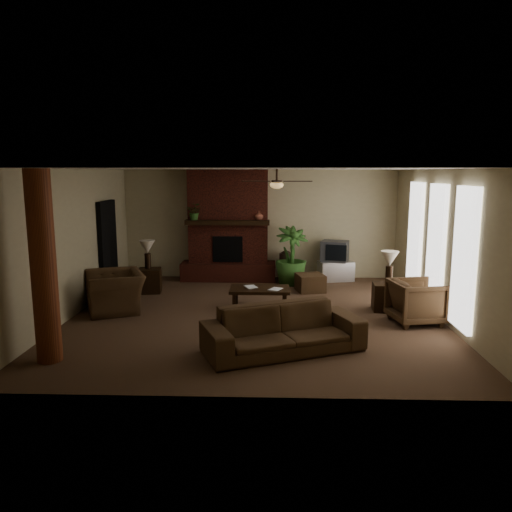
{
  "coord_description": "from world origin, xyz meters",
  "views": [
    {
      "loc": [
        0.32,
        -9.18,
        2.76
      ],
      "look_at": [
        0.0,
        0.4,
        1.1
      ],
      "focal_mm": 34.45,
      "sensor_mm": 36.0,
      "label": 1
    }
  ],
  "objects_px": {
    "floor_plant": "(291,268)",
    "lamp_left": "(147,249)",
    "ottoman": "(310,283)",
    "floor_vase": "(286,264)",
    "armchair_right": "(417,300)",
    "sofa": "(283,322)",
    "side_table_right": "(386,297)",
    "coffee_table": "(260,291)",
    "tv_stand": "(336,271)",
    "lamp_right": "(390,261)",
    "log_column": "(43,268)",
    "side_table_left": "(150,280)",
    "armchair_left": "(115,285)"
  },
  "relations": [
    {
      "from": "floor_plant",
      "to": "side_table_right",
      "type": "bearing_deg",
      "value": -51.16
    },
    {
      "from": "lamp_left",
      "to": "side_table_right",
      "type": "distance_m",
      "value": 5.37
    },
    {
      "from": "armchair_right",
      "to": "tv_stand",
      "type": "distance_m",
      "value": 3.69
    },
    {
      "from": "floor_plant",
      "to": "lamp_left",
      "type": "xyz_separation_m",
      "value": [
        -3.33,
        -0.86,
        0.6
      ]
    },
    {
      "from": "log_column",
      "to": "armchair_left",
      "type": "height_order",
      "value": "log_column"
    },
    {
      "from": "tv_stand",
      "to": "lamp_left",
      "type": "xyz_separation_m",
      "value": [
        -4.48,
        -1.32,
        0.75
      ]
    },
    {
      "from": "armchair_right",
      "to": "coffee_table",
      "type": "xyz_separation_m",
      "value": [
        -2.89,
        0.86,
        -0.07
      ]
    },
    {
      "from": "log_column",
      "to": "tv_stand",
      "type": "relative_size",
      "value": 3.29
    },
    {
      "from": "armchair_right",
      "to": "floor_plant",
      "type": "height_order",
      "value": "armchair_right"
    },
    {
      "from": "ottoman",
      "to": "armchair_right",
      "type": "bearing_deg",
      "value": -53.41
    },
    {
      "from": "sofa",
      "to": "armchair_left",
      "type": "relative_size",
      "value": 2.03
    },
    {
      "from": "armchair_left",
      "to": "tv_stand",
      "type": "relative_size",
      "value": 1.41
    },
    {
      "from": "coffee_table",
      "to": "log_column",
      "type": "bearing_deg",
      "value": -136.43
    },
    {
      "from": "log_column",
      "to": "tv_stand",
      "type": "xyz_separation_m",
      "value": [
        4.89,
        5.55,
        -1.15
      ]
    },
    {
      "from": "side_table_left",
      "to": "lamp_left",
      "type": "bearing_deg",
      "value": 128.95
    },
    {
      "from": "sofa",
      "to": "armchair_left",
      "type": "height_order",
      "value": "armchair_left"
    },
    {
      "from": "coffee_table",
      "to": "armchair_left",
      "type": "bearing_deg",
      "value": -175.48
    },
    {
      "from": "floor_vase",
      "to": "floor_plant",
      "type": "bearing_deg",
      "value": -76.19
    },
    {
      "from": "sofa",
      "to": "floor_plant",
      "type": "height_order",
      "value": "sofa"
    },
    {
      "from": "sofa",
      "to": "lamp_right",
      "type": "xyz_separation_m",
      "value": [
        2.15,
        2.39,
        0.52
      ]
    },
    {
      "from": "log_column",
      "to": "ottoman",
      "type": "distance_m",
      "value": 6.16
    },
    {
      "from": "ottoman",
      "to": "side_table_left",
      "type": "bearing_deg",
      "value": -176.78
    },
    {
      "from": "coffee_table",
      "to": "floor_vase",
      "type": "bearing_deg",
      "value": 77.35
    },
    {
      "from": "floor_vase",
      "to": "lamp_left",
      "type": "height_order",
      "value": "lamp_left"
    },
    {
      "from": "armchair_left",
      "to": "lamp_right",
      "type": "distance_m",
      "value": 5.48
    },
    {
      "from": "armchair_left",
      "to": "floor_plant",
      "type": "relative_size",
      "value": 0.84
    },
    {
      "from": "tv_stand",
      "to": "lamp_right",
      "type": "bearing_deg",
      "value": -86.67
    },
    {
      "from": "sofa",
      "to": "floor_vase",
      "type": "relative_size",
      "value": 3.17
    },
    {
      "from": "floor_plant",
      "to": "side_table_left",
      "type": "bearing_deg",
      "value": -164.38
    },
    {
      "from": "sofa",
      "to": "armchair_left",
      "type": "bearing_deg",
      "value": 124.37
    },
    {
      "from": "tv_stand",
      "to": "lamp_right",
      "type": "xyz_separation_m",
      "value": [
        0.71,
        -2.68,
        0.75
      ]
    },
    {
      "from": "ottoman",
      "to": "lamp_right",
      "type": "relative_size",
      "value": 0.92
    },
    {
      "from": "tv_stand",
      "to": "side_table_right",
      "type": "distance_m",
      "value": 2.78
    },
    {
      "from": "side_table_left",
      "to": "ottoman",
      "type": "bearing_deg",
      "value": 3.22
    },
    {
      "from": "side_table_left",
      "to": "armchair_left",
      "type": "bearing_deg",
      "value": -101.53
    },
    {
      "from": "armchair_left",
      "to": "lamp_right",
      "type": "relative_size",
      "value": 1.85
    },
    {
      "from": "side_table_right",
      "to": "lamp_right",
      "type": "bearing_deg",
      "value": 26.17
    },
    {
      "from": "log_column",
      "to": "ottoman",
      "type": "relative_size",
      "value": 4.67
    },
    {
      "from": "armchair_left",
      "to": "armchair_right",
      "type": "distance_m",
      "value": 5.81
    },
    {
      "from": "lamp_left",
      "to": "lamp_right",
      "type": "xyz_separation_m",
      "value": [
        5.19,
        -1.36,
        0.0
      ]
    },
    {
      "from": "sofa",
      "to": "side_table_left",
      "type": "relative_size",
      "value": 4.43
    },
    {
      "from": "log_column",
      "to": "side_table_left",
      "type": "bearing_deg",
      "value": 83.76
    },
    {
      "from": "coffee_table",
      "to": "lamp_right",
      "type": "bearing_deg",
      "value": -0.15
    },
    {
      "from": "lamp_left",
      "to": "floor_plant",
      "type": "bearing_deg",
      "value": 14.52
    },
    {
      "from": "ottoman",
      "to": "floor_vase",
      "type": "bearing_deg",
      "value": 114.62
    },
    {
      "from": "armchair_right",
      "to": "floor_plant",
      "type": "xyz_separation_m",
      "value": [
        -2.18,
        3.08,
        -0.04
      ]
    },
    {
      "from": "floor_vase",
      "to": "coffee_table",
      "type": "bearing_deg",
      "value": -102.65
    },
    {
      "from": "armchair_left",
      "to": "lamp_left",
      "type": "bearing_deg",
      "value": 146.16
    },
    {
      "from": "side_table_left",
      "to": "lamp_right",
      "type": "distance_m",
      "value": 5.36
    },
    {
      "from": "side_table_right",
      "to": "lamp_right",
      "type": "relative_size",
      "value": 0.85
    }
  ]
}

